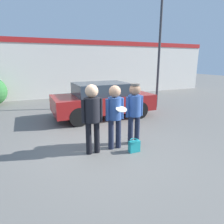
{
  "coord_description": "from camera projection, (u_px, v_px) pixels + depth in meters",
  "views": [
    {
      "loc": [
        -1.92,
        -4.85,
        2.37
      ],
      "look_at": [
        0.23,
        0.03,
        1.0
      ],
      "focal_mm": 32.0,
      "sensor_mm": 36.0,
      "label": 1
    }
  ],
  "objects": [
    {
      "name": "ground_plane",
      "position": [
        105.0,
        147.0,
        5.64
      ],
      "size": [
        56.0,
        56.0,
        0.0
      ],
      "primitive_type": "plane",
      "color": "#66635E"
    },
    {
      "name": "storefront_building",
      "position": [
        55.0,
        69.0,
        12.68
      ],
      "size": [
        24.0,
        0.22,
        3.69
      ],
      "color": "silver",
      "rests_on": "ground"
    },
    {
      "name": "person_left",
      "position": [
        92.0,
        113.0,
        5.02
      ],
      "size": [
        0.56,
        0.39,
        1.81
      ],
      "color": "black",
      "rests_on": "ground"
    },
    {
      "name": "person_middle_with_frisbee",
      "position": [
        115.0,
        111.0,
        5.32
      ],
      "size": [
        0.52,
        0.58,
        1.75
      ],
      "color": "#1E2338",
      "rests_on": "ground"
    },
    {
      "name": "person_right",
      "position": [
        134.0,
        108.0,
        5.64
      ],
      "size": [
        0.55,
        0.38,
        1.76
      ],
      "color": "#1E2338",
      "rests_on": "ground"
    },
    {
      "name": "parked_car_near",
      "position": [
        102.0,
        100.0,
        8.53
      ],
      "size": [
        4.2,
        1.96,
        1.47
      ],
      "color": "maroon",
      "rests_on": "ground"
    },
    {
      "name": "street_lamp",
      "position": [
        164.0,
        24.0,
        9.76
      ],
      "size": [
        1.14,
        0.35,
        6.87
      ],
      "color": "#38383D",
      "rests_on": "ground"
    },
    {
      "name": "handbag",
      "position": [
        134.0,
        146.0,
        5.32
      ],
      "size": [
        0.3,
        0.23,
        0.35
      ],
      "color": "teal",
      "rests_on": "ground"
    }
  ]
}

